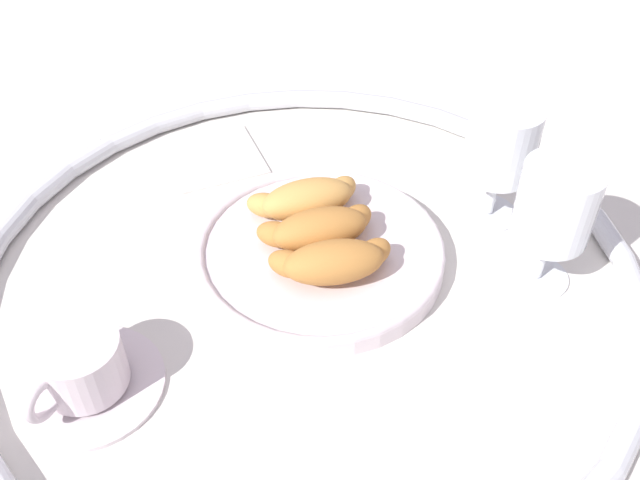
{
  "coord_description": "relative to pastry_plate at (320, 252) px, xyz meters",
  "views": [
    {
      "loc": [
        0.09,
        -0.51,
        0.53
      ],
      "look_at": [
        0.01,
        0.03,
        0.03
      ],
      "focal_mm": 39.88,
      "sensor_mm": 36.0,
      "label": 1
    }
  ],
  "objects": [
    {
      "name": "folded_napkin",
      "position": [
        -0.16,
        0.16,
        -0.01
      ],
      "size": [
        0.15,
        0.15,
        0.01
      ],
      "primitive_type": "cube",
      "rotation": [
        0.0,
        0.0,
        0.54
      ],
      "color": "silver",
      "rests_on": "ground_plane"
    },
    {
      "name": "ground_plane",
      "position": [
        -0.01,
        -0.03,
        -0.01
      ],
      "size": [
        2.2,
        2.2,
        0.0
      ],
      "primitive_type": "plane",
      "color": "silver"
    },
    {
      "name": "croissant_extra",
      "position": [
        -0.02,
        0.05,
        0.03
      ],
      "size": [
        0.12,
        0.1,
        0.04
      ],
      "color": "#D6994C",
      "rests_on": "pastry_plate"
    },
    {
      "name": "croissant_small",
      "position": [
        -0.0,
        0.0,
        0.03
      ],
      "size": [
        0.12,
        0.1,
        0.04
      ],
      "color": "#BC7A38",
      "rests_on": "pastry_plate"
    },
    {
      "name": "juice_glass_left",
      "position": [
        0.18,
        0.1,
        0.08
      ],
      "size": [
        0.08,
        0.08,
        0.14
      ],
      "color": "white",
      "rests_on": "ground_plane"
    },
    {
      "name": "juice_glass_right",
      "position": [
        0.22,
        0.01,
        0.08
      ],
      "size": [
        0.08,
        0.08,
        0.14
      ],
      "color": "white",
      "rests_on": "ground_plane"
    },
    {
      "name": "table_chrome_rim",
      "position": [
        -0.01,
        -0.03,
        -0.0
      ],
      "size": [
        0.69,
        0.69,
        0.02
      ],
      "primitive_type": "torus",
      "color": "silver",
      "rests_on": "ground_plane"
    },
    {
      "name": "croissant_large",
      "position": [
        0.02,
        -0.04,
        0.03
      ],
      "size": [
        0.13,
        0.09,
        0.04
      ],
      "color": "#BC7A38",
      "rests_on": "pastry_plate"
    },
    {
      "name": "coffee_cup_near",
      "position": [
        -0.18,
        -0.19,
        0.01
      ],
      "size": [
        0.14,
        0.14,
        0.06
      ],
      "color": "silver",
      "rests_on": "ground_plane"
    },
    {
      "name": "pastry_plate",
      "position": [
        0.0,
        0.0,
        0.0
      ],
      "size": [
        0.26,
        0.26,
        0.02
      ],
      "color": "silver",
      "rests_on": "ground_plane"
    }
  ]
}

